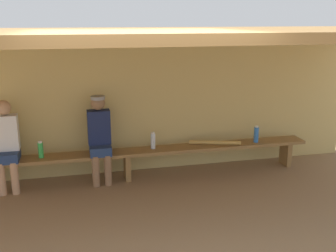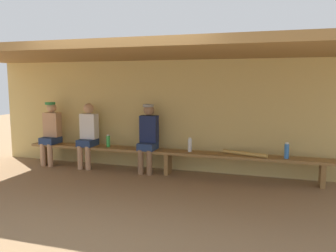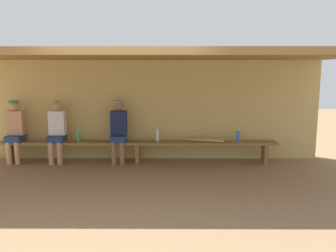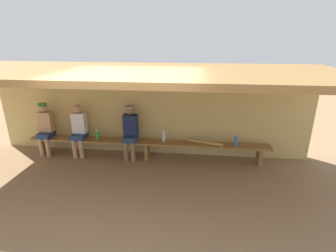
% 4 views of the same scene
% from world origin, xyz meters
% --- Properties ---
extents(ground_plane, '(24.00, 24.00, 0.00)m').
position_xyz_m(ground_plane, '(0.00, 0.00, 0.00)').
color(ground_plane, '#8C6D4C').
extents(back_wall, '(8.00, 0.20, 2.20)m').
position_xyz_m(back_wall, '(0.00, 2.00, 1.10)').
color(back_wall, tan).
rests_on(back_wall, ground).
extents(dugout_roof, '(8.00, 2.80, 0.12)m').
position_xyz_m(dugout_roof, '(0.00, 0.70, 2.26)').
color(dugout_roof, olive).
rests_on(dugout_roof, back_wall).
extents(bench, '(6.00, 0.36, 0.46)m').
position_xyz_m(bench, '(0.00, 1.55, 0.39)').
color(bench, olive).
rests_on(bench, ground).
extents(player_middle, '(0.34, 0.42, 1.34)m').
position_xyz_m(player_middle, '(-0.40, 1.55, 0.75)').
color(player_middle, navy).
rests_on(player_middle, ground).
extents(player_with_sunglasses, '(0.34, 0.42, 1.34)m').
position_xyz_m(player_with_sunglasses, '(-1.73, 1.55, 0.73)').
color(player_with_sunglasses, navy).
rests_on(player_with_sunglasses, ground).
extents(water_bottle_clear, '(0.08, 0.08, 0.25)m').
position_xyz_m(water_bottle_clear, '(-1.27, 1.55, 0.58)').
color(water_bottle_clear, green).
rests_on(water_bottle_clear, bench).
extents(water_bottle_orange, '(0.08, 0.08, 0.28)m').
position_xyz_m(water_bottle_orange, '(2.16, 1.52, 0.59)').
color(water_bottle_orange, blue).
rests_on(water_bottle_orange, bench).
extents(water_bottle_blue, '(0.07, 0.07, 0.27)m').
position_xyz_m(water_bottle_blue, '(0.43, 1.59, 0.59)').
color(water_bottle_blue, silver).
rests_on(water_bottle_blue, bench).
extents(baseball_bat, '(0.82, 0.30, 0.07)m').
position_xyz_m(baseball_bat, '(1.45, 1.55, 0.49)').
color(baseball_bat, tan).
rests_on(baseball_bat, bench).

